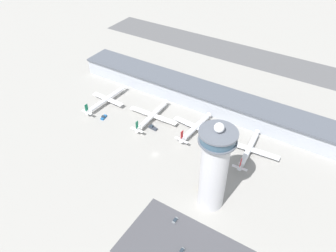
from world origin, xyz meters
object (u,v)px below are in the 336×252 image
(airplane_gate_delta, at_px, (249,149))
(car_silver_sedan, at_px, (175,220))
(airplane_gate_charlie, at_px, (196,127))
(airplane_gate_alpha, at_px, (107,99))
(airplane_gate_bravo, at_px, (152,115))
(service_truck_baggage, at_px, (153,128))
(service_truck_fuel, at_px, (104,117))
(control_tower, at_px, (214,168))
(car_red_hatchback, at_px, (182,251))
(service_truck_catering, at_px, (205,186))

(airplane_gate_delta, bearing_deg, car_silver_sedan, -100.97)
(airplane_gate_charlie, height_order, airplane_gate_delta, airplane_gate_charlie)
(airplane_gate_alpha, xyz_separation_m, airplane_gate_bravo, (43.86, 2.03, -0.32))
(service_truck_baggage, height_order, car_silver_sedan, service_truck_baggage)
(service_truck_fuel, height_order, service_truck_baggage, service_truck_baggage)
(airplane_gate_bravo, distance_m, airplane_gate_delta, 76.61)
(service_truck_fuel, bearing_deg, airplane_gate_bravo, 29.58)
(airplane_gate_delta, height_order, car_silver_sedan, airplane_gate_delta)
(control_tower, bearing_deg, car_silver_sedan, -114.97)
(airplane_gate_bravo, relative_size, car_silver_sedan, 9.89)
(car_red_hatchback, bearing_deg, airplane_gate_alpha, 145.59)
(airplane_gate_bravo, height_order, airplane_gate_delta, airplane_gate_bravo)
(airplane_gate_charlie, bearing_deg, airplane_gate_alpha, -174.96)
(control_tower, xyz_separation_m, service_truck_fuel, (-105.86, 28.28, -27.61))
(airplane_gate_delta, distance_m, service_truck_baggage, 71.39)
(airplane_gate_charlie, relative_size, airplane_gate_delta, 0.92)
(service_truck_fuel, xyz_separation_m, service_truck_baggage, (39.55, 9.47, 0.21))
(control_tower, bearing_deg, car_red_hatchback, -86.78)
(control_tower, height_order, car_silver_sedan, control_tower)
(airplane_gate_alpha, height_order, airplane_gate_charlie, airplane_gate_charlie)
(airplane_gate_charlie, xyz_separation_m, service_truck_fuel, (-68.13, -23.74, -3.33))
(airplane_gate_alpha, xyz_separation_m, airplane_gate_charlie, (78.83, 6.95, -0.03))
(service_truck_catering, height_order, car_silver_sedan, service_truck_catering)
(service_truck_baggage, bearing_deg, car_red_hatchback, -47.24)
(car_red_hatchback, bearing_deg, service_truck_baggage, 132.76)
(airplane_gate_alpha, height_order, airplane_gate_delta, airplane_gate_alpha)
(car_silver_sedan, bearing_deg, airplane_gate_alpha, 147.68)
(airplane_gate_alpha, distance_m, service_truck_baggage, 50.87)
(control_tower, distance_m, airplane_gate_delta, 56.51)
(control_tower, xyz_separation_m, airplane_gate_charlie, (-37.72, 52.02, -24.29))
(car_silver_sedan, bearing_deg, service_truck_catering, 84.67)
(service_truck_catering, xyz_separation_m, service_truck_fuel, (-98.34, 20.46, -0.15))
(airplane_gate_alpha, distance_m, service_truck_fuel, 20.19)
(airplane_gate_delta, bearing_deg, service_truck_baggage, -169.49)
(service_truck_fuel, distance_m, car_silver_sedan, 108.04)
(service_truck_catering, relative_size, car_silver_sedan, 1.70)
(airplane_gate_delta, distance_m, service_truck_catering, 44.50)
(airplane_gate_delta, relative_size, service_truck_fuel, 6.84)
(car_red_hatchback, bearing_deg, service_truck_catering, 102.25)
(airplane_gate_charlie, relative_size, service_truck_catering, 5.26)
(airplane_gate_alpha, relative_size, service_truck_catering, 6.25)
(service_truck_fuel, bearing_deg, airplane_gate_alpha, 122.51)
(service_truck_catering, distance_m, service_truck_baggage, 65.97)
(airplane_gate_bravo, bearing_deg, airplane_gate_alpha, -177.35)
(car_silver_sedan, xyz_separation_m, car_red_hatchback, (12.35, -14.02, 0.01))
(control_tower, height_order, service_truck_baggage, control_tower)
(service_truck_fuel, bearing_deg, car_red_hatchback, -30.85)
(airplane_gate_bravo, bearing_deg, airplane_gate_delta, 2.74)
(car_silver_sedan, bearing_deg, control_tower, 65.03)
(service_truck_catering, bearing_deg, service_truck_baggage, 153.03)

